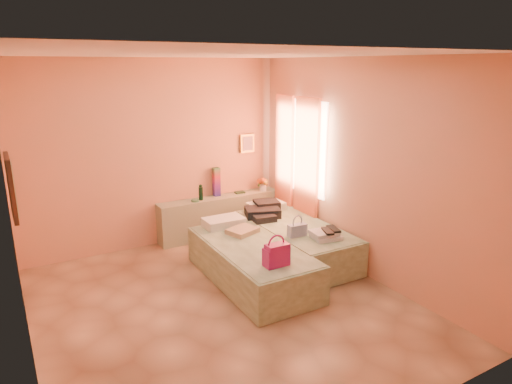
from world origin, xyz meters
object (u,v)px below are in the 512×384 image
water_bottle (201,193)px  flower_vase (263,183)px  bed_right (295,241)px  towel_stack (326,235)px  bed_left (252,263)px  green_book (240,192)px  blue_handbag (297,230)px  magenta_handbag (276,255)px  headboard_ledge (220,216)px

water_bottle → flower_vase: 1.12m
bed_right → towel_stack: size_ratio=5.71×
bed_left → water_bottle: water_bottle is taller
bed_left → flower_vase: bearing=55.8°
bed_left → flower_vase: size_ratio=7.48×
water_bottle → green_book: size_ratio=1.50×
towel_stack → green_book: bearing=95.7°
bed_left → blue_handbag: blue_handbag is taller
flower_vase → towel_stack: bearing=-96.1°
bed_right → green_book: (-0.15, 1.39, 0.41)m
blue_handbag → water_bottle: bearing=113.7°
green_book → blue_handbag: 1.76m
blue_handbag → bed_left: bearing=-179.9°
water_bottle → magenta_handbag: 2.36m
bed_right → green_book: green_book is taller
green_book → magenta_handbag: 2.53m
headboard_ledge → flower_vase: bearing=-2.8°
bed_left → towel_stack: 1.04m
headboard_ledge → water_bottle: (-0.34, -0.02, 0.44)m
headboard_ledge → water_bottle: water_bottle is taller
water_bottle → towel_stack: water_bottle is taller
bed_left → water_bottle: size_ratio=8.43×
bed_right → water_bottle: 1.68m
headboard_ledge → green_book: 0.51m
towel_stack → blue_handbag: bearing=136.6°
green_book → towel_stack: green_book is taller
green_book → blue_handbag: size_ratio=0.62×
headboard_ledge → blue_handbag: blue_handbag is taller
magenta_handbag → water_bottle: bearing=87.8°
bed_left → green_book: size_ratio=12.69×
water_bottle → blue_handbag: 1.84m
flower_vase → towel_stack: flower_vase is taller
green_book → blue_handbag: (-0.08, -1.76, -0.08)m
bed_right → flower_vase: 1.46m
bed_left → blue_handbag: (0.68, -0.04, 0.33)m
water_bottle → flower_vase: flower_vase is taller
water_bottle → magenta_handbag: size_ratio=0.84×
headboard_ledge → magenta_handbag: magenta_handbag is taller
bed_right → magenta_handbag: (-0.96, -1.01, 0.38)m
bed_left → bed_right: (0.90, 0.33, 0.00)m
bed_left → bed_right: size_ratio=1.00×
bed_left → green_book: green_book is taller
bed_left → bed_right: bearing=21.0°
bed_right → magenta_handbag: 1.45m
headboard_ledge → flower_vase: flower_vase is taller
bed_left → towel_stack: (0.95, -0.30, 0.30)m
water_bottle → blue_handbag: size_ratio=0.94×
bed_right → bed_left: bearing=-159.0°
magenta_handbag → blue_handbag: size_ratio=1.12×
water_bottle → towel_stack: 2.19m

